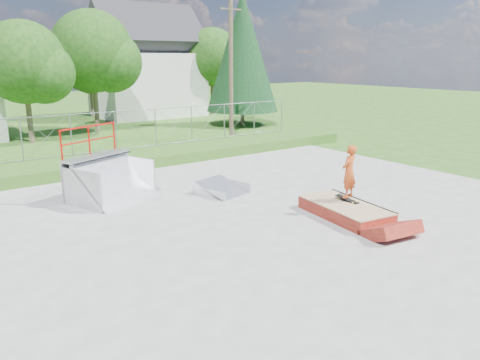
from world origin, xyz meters
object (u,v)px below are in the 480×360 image
object	(u,v)px
grind_box	(345,211)
flat_bank_ramp	(223,188)
skater	(349,174)
quarter_pipe	(112,165)

from	to	relation	value
grind_box	flat_bank_ramp	world-z (taller)	flat_bank_ramp
flat_bank_ramp	skater	bearing A→B (deg)	-80.94
grind_box	skater	bearing A→B (deg)	39.05
skater	grind_box	bearing A→B (deg)	14.84
grind_box	skater	distance (m)	1.11
grind_box	flat_bank_ramp	size ratio (longest dim) A/B	2.00
grind_box	skater	xyz separation A→B (m)	(0.29, 0.17, 1.05)
quarter_pipe	flat_bank_ramp	size ratio (longest dim) A/B	1.61
quarter_pipe	skater	world-z (taller)	quarter_pipe
flat_bank_ramp	skater	xyz separation A→B (m)	(1.83, -4.03, 1.05)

